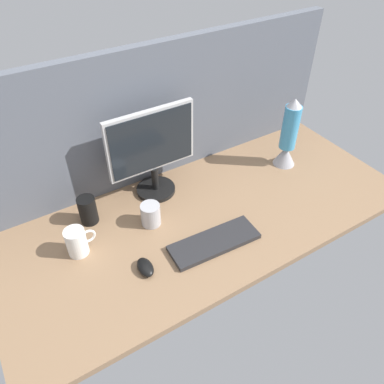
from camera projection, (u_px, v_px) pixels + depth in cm
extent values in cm
cube|color=#8C6B4C|center=(205.00, 215.00, 169.07)|extent=(180.00, 80.00, 3.00)
cube|color=#565B66|center=(161.00, 112.00, 171.64)|extent=(180.00, 5.00, 63.38)
cylinder|color=black|center=(156.00, 189.00, 178.76)|extent=(18.00, 18.00, 1.80)
cylinder|color=black|center=(155.00, 179.00, 174.58)|extent=(3.20, 3.20, 11.00)
cube|color=#B7B7B7|center=(151.00, 141.00, 162.24)|extent=(40.55, 2.40, 28.82)
cube|color=black|center=(153.00, 142.00, 161.34)|extent=(38.15, 0.60, 26.42)
cube|color=#262628|center=(214.00, 242.00, 153.67)|extent=(37.69, 15.12, 2.00)
ellipsoid|color=black|center=(145.00, 267.00, 143.20)|extent=(6.08, 9.87, 3.40)
cylinder|color=#B2B2B7|center=(151.00, 215.00, 160.01)|extent=(8.26, 8.26, 9.93)
cylinder|color=white|center=(76.00, 242.00, 147.09)|extent=(8.01, 8.01, 11.85)
torus|color=white|center=(88.00, 236.00, 148.61)|extent=(6.21, 1.00, 6.21)
cylinder|color=black|center=(88.00, 210.00, 160.17)|extent=(7.57, 7.57, 12.52)
cone|color=#A5A5AD|center=(285.00, 155.00, 192.58)|extent=(11.02, 11.02, 10.02)
cylinder|color=#3F99CC|center=(290.00, 128.00, 182.13)|extent=(8.01, 8.01, 22.03)
cone|color=#A5A5AD|center=(295.00, 103.00, 173.63)|extent=(7.21, 7.21, 4.01)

